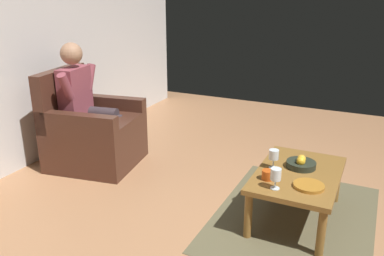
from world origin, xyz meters
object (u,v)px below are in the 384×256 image
Objects in this scene: coffee_table at (298,179)px; candle_jar at (268,175)px; wine_glass_far at (274,156)px; decorative_dish at (309,186)px; wine_glass_near at (276,176)px; armchair at (92,133)px; fruit_bowl at (301,164)px; person_seated at (85,100)px.

coffee_table is 0.31m from candle_jar.
wine_glass_far reaches higher than decorative_dish.
wine_glass_far is at bearing -163.26° from wine_glass_near.
wine_glass_near is (0.52, 2.09, 0.18)m from armchair.
fruit_bowl is 1.05× the size of decorative_dish.
coffee_table is 0.26m from wine_glass_far.
decorative_dish is at bearing 56.57° from wine_glass_far.
person_seated is 8.07× the size of wine_glass_near.
candle_jar is at bearing -39.95° from coffee_table.
wine_glass_far is 0.23m from candle_jar.
wine_glass_far is 1.82× the size of candle_jar.
armchair reaches higher than wine_glass_far.
decorative_dish is at bearing 70.99° from armchair.
armchair is 0.37m from person_seated.
decorative_dish is (0.40, 2.31, 0.08)m from armchair.
wine_glass_far is (-0.34, -0.10, 0.01)m from wine_glass_near.
wine_glass_far is at bearing -176.68° from candle_jar.
wine_glass_far is 0.71× the size of decorative_dish.
person_seated is 8.03× the size of wine_glass_far.
fruit_bowl is (-0.11, 0.20, -0.08)m from wine_glass_far.
fruit_bowl reaches higher than candle_jar.
person_seated is 5.41× the size of fruit_bowl.
person_seated is at bearing -103.64° from wine_glass_near.
fruit_bowl is at bearing -159.75° from decorative_dish.
wine_glass_near is at bearing -60.08° from decorative_dish.
decorative_dish is (0.22, 0.12, 0.07)m from coffee_table.
decorative_dish is at bearing 71.33° from person_seated.
wine_glass_far is (0.19, 1.99, 0.18)m from armchair.
armchair is 2.16m from wine_glass_near.
fruit_bowl is (-0.45, 0.10, -0.07)m from wine_glass_near.
wine_glass_far is at bearing 75.42° from armchair.
coffee_table is at bearing 0.86° from fruit_bowl.
coffee_table is 0.26m from decorative_dish.
wine_glass_far is 0.40m from decorative_dish.
decorative_dish is at bearing 119.92° from wine_glass_near.
person_seated is 5.70× the size of decorative_dish.
fruit_bowl is (-0.10, -0.00, 0.09)m from coffee_table.
candle_jar is at bearing 3.32° from wine_glass_far.
wine_glass_near is 1.81× the size of candle_jar.
person_seated reaches higher than decorative_dish.
coffee_table is 6.01× the size of wine_glass_far.
fruit_bowl is (0.07, 2.19, 0.11)m from armchair.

